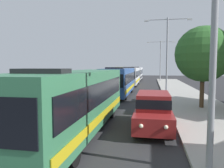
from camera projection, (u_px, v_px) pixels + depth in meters
name	position (u px, v px, depth m)	size (l,w,h in m)	color
bus_lead	(78.00, 99.00, 10.72)	(2.58, 11.77, 3.21)	#33724C
bus_second_in_line	(119.00, 81.00, 24.48)	(2.58, 10.84, 3.21)	#284C8C
bus_middle	(131.00, 76.00, 37.66)	(2.58, 11.03, 3.21)	silver
bus_fourth_in_line	(136.00, 73.00, 50.83)	(2.58, 10.62, 3.21)	silver
white_suv	(153.00, 109.00, 11.35)	(1.86, 4.95, 1.90)	maroon
box_truck_oncoming	(122.00, 73.00, 50.11)	(2.35, 8.07, 3.15)	#B7B7BC
streetlamp_near	(215.00, 8.00, 6.33)	(5.32, 0.28, 7.95)	gray
streetlamp_mid	(167.00, 48.00, 26.23)	(5.60, 0.28, 8.99)	gray
streetlamp_far	(160.00, 57.00, 46.19)	(5.77, 0.28, 8.57)	gray
roadside_tree	(203.00, 54.00, 16.23)	(4.18, 4.18, 6.16)	#4C3823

